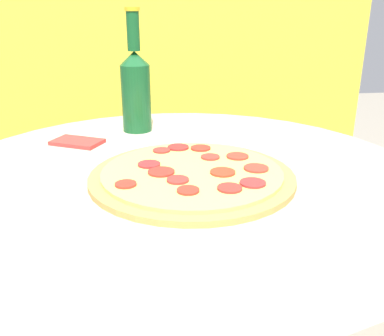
% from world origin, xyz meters
% --- Properties ---
extents(table, '(0.87, 0.87, 0.69)m').
position_xyz_m(table, '(0.00, 0.00, 0.52)').
color(table, '#B2A893').
rests_on(table, ground_plane).
extents(fence_panel, '(1.55, 0.04, 1.41)m').
position_xyz_m(fence_panel, '(0.00, 0.86, 0.70)').
color(fence_panel, gold).
rests_on(fence_panel, ground_plane).
extents(pizza, '(0.34, 0.34, 0.02)m').
position_xyz_m(pizza, '(0.02, -0.04, 0.69)').
color(pizza, '#C68E47').
rests_on(pizza, table).
extents(beer_bottle, '(0.07, 0.07, 0.27)m').
position_xyz_m(beer_bottle, '(-0.07, 0.27, 0.79)').
color(beer_bottle, '#144C23').
rests_on(beer_bottle, table).
extents(napkin, '(0.12, 0.10, 0.01)m').
position_xyz_m(napkin, '(-0.20, 0.18, 0.69)').
color(napkin, red).
rests_on(napkin, table).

